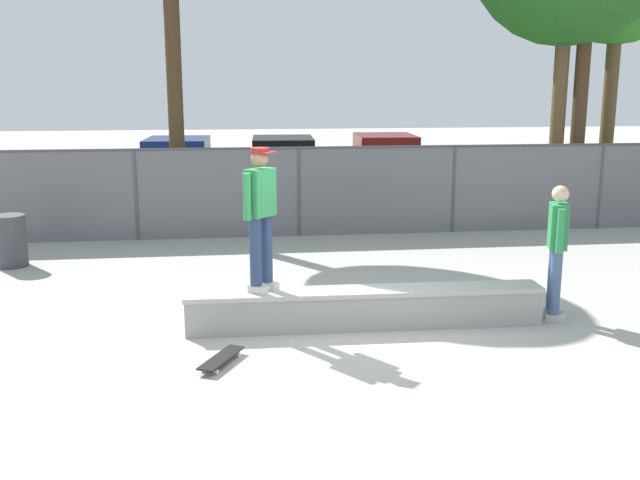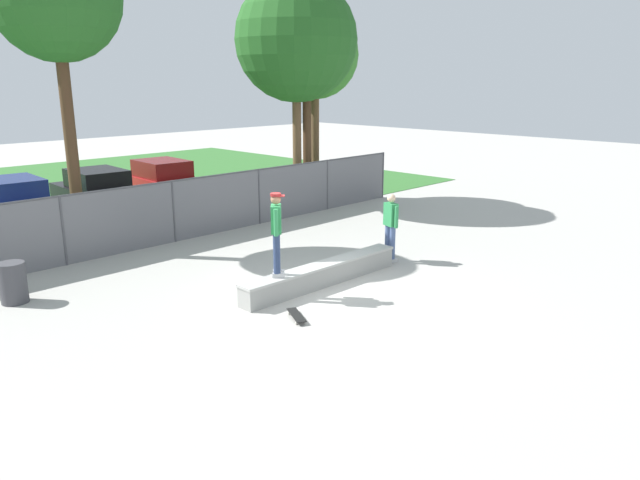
% 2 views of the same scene
% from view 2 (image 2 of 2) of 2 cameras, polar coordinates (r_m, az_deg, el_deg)
% --- Properties ---
extents(ground_plane, '(80.00, 80.00, 0.00)m').
position_cam_2_polar(ground_plane, '(13.54, 1.21, -5.18)').
color(ground_plane, '#ADAAA3').
extents(grass_strip, '(31.61, 20.00, 0.02)m').
position_cam_2_polar(grass_strip, '(27.49, -25.14, 3.82)').
color(grass_strip, '#336B2D').
rests_on(grass_strip, ground).
extents(concrete_ledge, '(4.68, 0.55, 0.51)m').
position_cam_2_polar(concrete_ledge, '(14.07, 0.24, -3.27)').
color(concrete_ledge, '#999993').
rests_on(concrete_ledge, ground).
extents(skateboarder, '(0.45, 0.47, 1.84)m').
position_cam_2_polar(skateboarder, '(12.88, -4.17, 0.93)').
color(skateboarder, beige).
rests_on(skateboarder, concrete_ledge).
extents(skateboard, '(0.54, 0.80, 0.09)m').
position_cam_2_polar(skateboard, '(12.18, -2.26, -7.18)').
color(skateboard, black).
rests_on(skateboard, ground).
extents(chainlink_fence, '(19.68, 0.07, 1.85)m').
position_cam_2_polar(chainlink_fence, '(18.14, -13.78, 2.91)').
color(chainlink_fence, '#4C4C51').
rests_on(chainlink_fence, ground).
extents(tree_near_right, '(4.34, 4.34, 8.21)m').
position_cam_2_polar(tree_near_right, '(22.15, -2.30, 18.48)').
color(tree_near_right, brown).
rests_on(tree_near_right, ground).
extents(tree_mid, '(3.09, 3.09, 8.17)m').
position_cam_2_polar(tree_mid, '(22.47, -1.30, 19.81)').
color(tree_mid, '#47301E').
rests_on(tree_mid, ground).
extents(tree_far, '(3.30, 3.30, 7.24)m').
position_cam_2_polar(tree_far, '(23.54, -0.49, 17.15)').
color(tree_far, brown).
rests_on(tree_far, ground).
extents(car_blue, '(2.19, 4.29, 1.66)m').
position_cam_2_polar(car_blue, '(21.60, -27.22, 3.12)').
color(car_blue, '#233D9E').
rests_on(car_blue, ground).
extents(car_black, '(2.19, 4.29, 1.66)m').
position_cam_2_polar(car_black, '(22.54, -20.46, 4.27)').
color(car_black, black).
rests_on(car_black, ground).
extents(car_red, '(2.19, 4.29, 1.66)m').
position_cam_2_polar(car_red, '(24.41, -14.86, 5.47)').
color(car_red, '#B21E1E').
rests_on(car_red, ground).
extents(bystander, '(0.36, 0.58, 1.82)m').
position_cam_2_polar(bystander, '(15.77, 6.74, 1.48)').
color(bystander, beige).
rests_on(bystander, ground).
extents(trash_bin, '(0.56, 0.56, 0.90)m').
position_cam_2_polar(trash_bin, '(14.49, -27.20, -3.64)').
color(trash_bin, '#3F3F44').
rests_on(trash_bin, ground).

